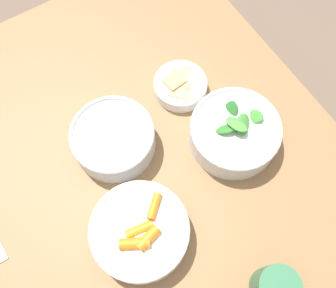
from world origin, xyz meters
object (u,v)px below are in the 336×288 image
at_px(bowl_carrots, 140,232).
at_px(cup, 274,287).
at_px(bowl_beans_hotdog, 114,139).
at_px(bowl_greens, 234,132).
at_px(bowl_cookies, 181,85).

bearing_deg(bowl_carrots, cup, -144.27).
bearing_deg(cup, bowl_beans_hotdog, 14.24).
xyz_separation_m(bowl_carrots, bowl_greens, (0.08, -0.28, 0.00)).
relative_size(bowl_carrots, bowl_cookies, 1.56).
relative_size(bowl_carrots, bowl_beans_hotdog, 1.08).
bearing_deg(cup, bowl_greens, -22.79).
xyz_separation_m(bowl_carrots, bowl_beans_hotdog, (0.20, -0.05, -0.00)).
height_order(bowl_greens, bowl_beans_hotdog, bowl_greens).
bearing_deg(bowl_greens, bowl_cookies, 9.57).
relative_size(bowl_carrots, cup, 2.21).
distance_m(bowl_carrots, bowl_greens, 0.29).
relative_size(bowl_greens, bowl_cookies, 1.55).
bearing_deg(bowl_beans_hotdog, bowl_greens, -118.90).
xyz_separation_m(bowl_beans_hotdog, cup, (-0.43, -0.11, 0.01)).
bearing_deg(bowl_greens, bowl_carrots, 104.85).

